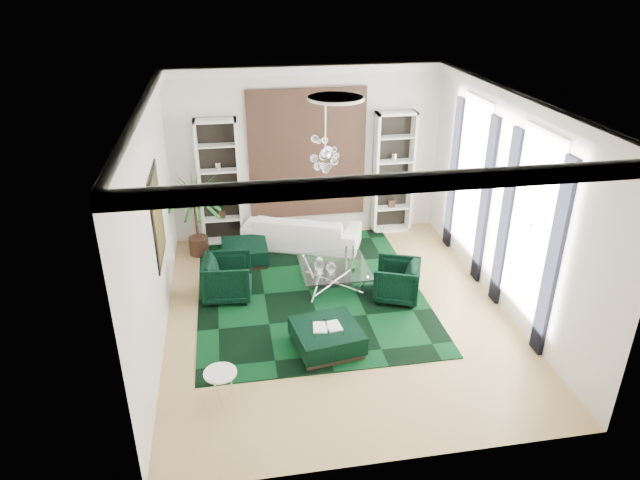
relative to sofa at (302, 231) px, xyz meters
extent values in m
cube|color=tan|center=(0.23, -2.78, -0.38)|extent=(6.00, 7.00, 0.02)
cube|color=white|center=(0.23, -2.78, 3.44)|extent=(6.00, 7.00, 0.02)
cube|color=silver|center=(0.23, 0.73, 1.53)|extent=(6.00, 0.02, 3.80)
cube|color=silver|center=(0.23, -6.29, 1.53)|extent=(6.00, 0.02, 3.80)
cube|color=silver|center=(-2.78, -2.78, 1.53)|extent=(0.02, 7.00, 3.80)
cube|color=silver|center=(3.24, -2.78, 1.53)|extent=(0.02, 7.00, 3.80)
cylinder|color=white|center=(0.23, -2.48, 3.40)|extent=(0.90, 0.90, 0.05)
cube|color=black|center=(0.23, 0.68, 1.53)|extent=(2.50, 0.06, 2.80)
cube|color=black|center=(-2.74, -2.18, 1.48)|extent=(0.04, 1.30, 1.60)
cube|color=white|center=(3.22, -3.68, 1.53)|extent=(0.03, 1.10, 2.90)
cube|color=black|center=(3.19, -4.46, 1.28)|extent=(0.07, 0.30, 3.25)
cube|color=black|center=(3.19, -2.90, 1.28)|extent=(0.07, 0.30, 3.25)
cube|color=white|center=(3.22, -1.28, 1.53)|extent=(0.03, 1.10, 2.90)
cube|color=black|center=(3.19, -2.06, 1.28)|extent=(0.07, 0.30, 3.25)
cube|color=black|center=(3.19, -0.50, 1.28)|extent=(0.07, 0.30, 3.25)
cube|color=black|center=(-0.14, -1.96, -0.36)|extent=(4.20, 5.00, 0.02)
imported|color=white|center=(0.00, 0.00, 0.00)|extent=(2.71, 1.85, 0.74)
imported|color=black|center=(-1.67, -1.92, 0.04)|extent=(0.96, 0.94, 0.81)
imported|color=black|center=(1.42, -2.50, 0.01)|extent=(1.06, 1.05, 0.75)
cube|color=black|center=(-1.29, -0.56, -0.16)|extent=(0.95, 0.95, 0.42)
cube|color=black|center=(-0.14, -3.82, -0.16)|extent=(1.17, 1.17, 0.41)
cube|color=white|center=(-0.14, -3.82, 0.06)|extent=(0.47, 0.31, 0.03)
cylinder|color=white|center=(-1.84, -4.74, -0.14)|extent=(0.53, 0.53, 0.45)
imported|color=#18551C|center=(0.68, -2.15, 0.21)|extent=(0.18, 0.17, 0.26)
camera|label=1|loc=(-1.53, -11.32, 5.27)|focal=32.00mm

